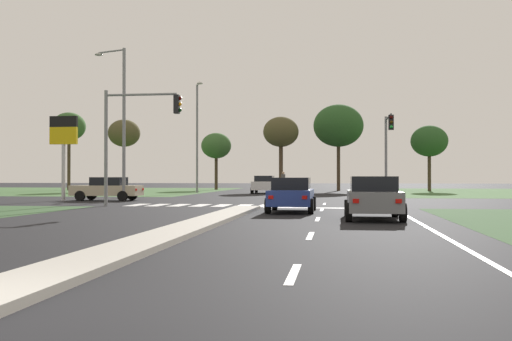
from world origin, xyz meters
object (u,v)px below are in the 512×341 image
fuel_price_totem (64,139)px  pedestrian_at_median (283,180)px  car_grey_third (373,197)px  treeline_second (124,134)px  street_lamp_third (197,133)px  treeline_near (69,127)px  car_white_near (264,184)px  street_lamp_second (122,116)px  treeline_fourth (281,132)px  car_beige_fourth (107,189)px  traffic_signal_far_right (388,141)px  treeline_third (216,146)px  car_blue_second (292,194)px  traffic_signal_near_left (132,127)px  treeline_fifth (338,126)px  treeline_sixth (429,141)px

fuel_price_totem → pedestrian_at_median: bearing=45.1°
car_grey_third → treeline_second: (-24.55, 41.45, 5.49)m
street_lamp_third → treeline_near: street_lamp_third is taller
car_white_near → street_lamp_second: bearing=70.3°
car_white_near → treeline_fourth: size_ratio=0.57×
car_beige_fourth → traffic_signal_far_right: 18.78m
treeline_third → street_lamp_second: bearing=-88.9°
pedestrian_at_median → car_blue_second: bearing=-91.2°
car_grey_third → pedestrian_at_median: bearing=101.7°
car_blue_second → street_lamp_second: size_ratio=0.45×
traffic_signal_far_right → pedestrian_at_median: size_ratio=3.18×
pedestrian_at_median → treeline_second: size_ratio=0.23×
treeline_second → treeline_near: bearing=-179.3°
car_grey_third → street_lamp_third: street_lamp_third is taller
treeline_second → treeline_third: size_ratio=1.19×
pedestrian_at_median → treeline_near: bearing=143.7°
traffic_signal_near_left → street_lamp_third: 25.57m
traffic_signal_near_left → car_blue_second: bearing=-23.9°
car_white_near → street_lamp_second: (-6.67, -18.62, 4.48)m
treeline_fourth → treeline_fifth: treeline_fifth is taller
pedestrian_at_median → treeline_fifth: 17.25m
traffic_signal_near_left → treeline_fifth: treeline_fifth is taller
street_lamp_second → treeline_second: street_lamp_second is taller
traffic_signal_near_left → street_lamp_second: bearing=115.0°
car_white_near → fuel_price_totem: size_ratio=0.84×
street_lamp_second → treeline_fifth: bearing=65.1°
treeline_fourth → treeline_sixth: 15.78m
treeline_fourth → car_white_near: bearing=-95.2°
treeline_near → treeline_third: (15.79, 4.78, -1.99)m
car_grey_third → street_lamp_third: 36.37m
car_blue_second → traffic_signal_far_right: size_ratio=0.75×
treeline_third → treeline_sixth: size_ratio=0.95×
traffic_signal_near_left → treeline_third: size_ratio=0.90×
fuel_price_totem → car_grey_third: bearing=-37.7°
car_white_near → fuel_price_totem: (-10.69, -18.16, 3.10)m
street_lamp_second → car_blue_second: bearing=-41.2°
treeline_fourth → treeline_second: bearing=177.9°
treeline_third → fuel_price_totem: bearing=-96.1°
treeline_third → car_white_near: bearing=-61.9°
treeline_second → treeline_sixth: 33.06m
traffic_signal_far_right → traffic_signal_near_left: 18.07m
traffic_signal_near_left → car_grey_third: bearing=-33.4°
car_white_near → fuel_price_totem: fuel_price_totem is taller
car_beige_fourth → treeline_near: treeline_near is taller
car_blue_second → traffic_signal_far_right: traffic_signal_far_right is taller
traffic_signal_near_left → street_lamp_third: bearing=95.9°
pedestrian_at_median → treeline_near: size_ratio=0.21×
traffic_signal_near_left → treeline_fourth: bearing=82.2°
treeline_fifth → treeline_sixth: 9.70m
treeline_second → pedestrian_at_median: bearing=-36.9°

